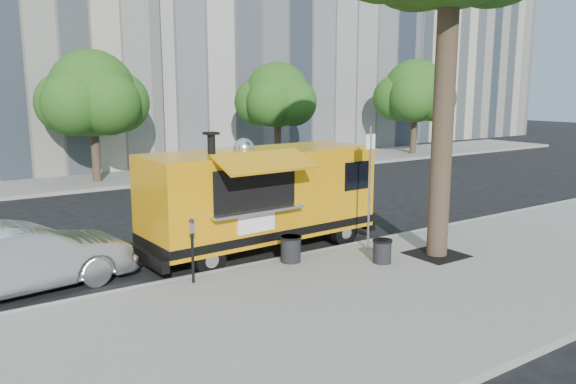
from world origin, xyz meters
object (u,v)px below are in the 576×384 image
(far_tree_c, at_px, (277,95))
(sedan, at_px, (23,259))
(food_truck, at_px, (260,196))
(far_tree_b, at_px, (92,94))
(trash_bin_left, at_px, (291,248))
(far_tree_d, at_px, (415,91))
(sign_post, at_px, (369,181))
(parking_meter, at_px, (192,243))
(trash_bin_right, at_px, (382,250))

(far_tree_c, xyz_separation_m, sedan, (-13.86, -11.98, -3.02))
(far_tree_c, bearing_deg, food_truck, -124.70)
(far_tree_c, relative_size, sedan, 1.23)
(far_tree_b, bearing_deg, trash_bin_left, -88.23)
(far_tree_b, relative_size, far_tree_d, 0.97)
(sign_post, xyz_separation_m, sedan, (-7.41, 1.97, -1.15))
(sign_post, distance_m, food_truck, 2.68)
(parking_meter, bearing_deg, far_tree_d, 33.60)
(far_tree_d, height_order, trash_bin_left, far_tree_d)
(far_tree_c, xyz_separation_m, far_tree_d, (10.00, 0.20, 0.17))
(far_tree_c, distance_m, trash_bin_right, 16.76)
(sign_post, bearing_deg, far_tree_b, 100.15)
(far_tree_c, distance_m, food_truck, 15.05)
(far_tree_c, xyz_separation_m, parking_meter, (-11.00, -13.75, -2.74))
(parking_meter, xyz_separation_m, food_truck, (2.53, 1.52, 0.45))
(far_tree_c, height_order, parking_meter, far_tree_c)
(trash_bin_right, bearing_deg, sedan, 157.10)
(far_tree_c, distance_m, sedan, 18.57)
(sign_post, bearing_deg, trash_bin_left, 173.27)
(far_tree_d, distance_m, trash_bin_left, 23.45)
(far_tree_d, xyz_separation_m, parking_meter, (-21.00, -13.95, -2.91))
(trash_bin_right, bearing_deg, far_tree_c, 65.19)
(parking_meter, xyz_separation_m, trash_bin_right, (4.10, -1.17, -0.54))
(far_tree_c, xyz_separation_m, sign_post, (-6.45, -13.95, -1.87))
(far_tree_b, distance_m, food_truck, 12.77)
(far_tree_b, relative_size, food_truck, 0.88)
(far_tree_b, xyz_separation_m, trash_bin_right, (2.10, -15.22, -3.40))
(far_tree_d, relative_size, trash_bin_right, 10.55)
(far_tree_b, xyz_separation_m, sedan, (-4.86, -12.28, -3.14))
(trash_bin_right, bearing_deg, far_tree_b, 97.86)
(far_tree_b, distance_m, parking_meter, 14.48)
(sign_post, bearing_deg, far_tree_d, 40.70)
(far_tree_c, height_order, trash_bin_left, far_tree_c)
(food_truck, bearing_deg, parking_meter, -151.82)
(parking_meter, bearing_deg, far_tree_c, 51.34)
(far_tree_d, distance_m, parking_meter, 25.38)
(sign_post, relative_size, trash_bin_left, 5.03)
(far_tree_b, height_order, far_tree_d, far_tree_d)
(parking_meter, height_order, sedan, parking_meter)
(far_tree_d, xyz_separation_m, trash_bin_left, (-18.57, -13.90, -3.42))
(far_tree_b, distance_m, sign_post, 14.61)
(far_tree_b, height_order, far_tree_c, far_tree_b)
(trash_bin_right, bearing_deg, sign_post, 65.21)
(parking_meter, distance_m, sedan, 3.38)
(far_tree_d, xyz_separation_m, food_truck, (-18.47, -12.43, -2.46))
(far_tree_b, xyz_separation_m, far_tree_d, (19.00, -0.10, 0.06))
(far_tree_b, height_order, trash_bin_left, far_tree_b)
(food_truck, bearing_deg, far_tree_b, 89.63)
(parking_meter, relative_size, trash_bin_left, 2.24)
(parking_meter, distance_m, trash_bin_left, 2.49)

